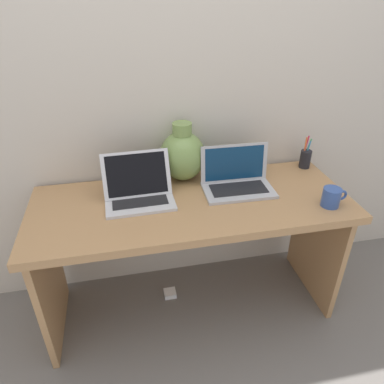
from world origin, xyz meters
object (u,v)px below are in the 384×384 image
at_px(power_brick, 170,293).
at_px(laptop_right, 236,178).
at_px(pen_cup, 305,158).
at_px(laptop_left, 138,189).
at_px(coffee_mug, 332,197).
at_px(green_vase, 182,155).

bearing_deg(power_brick, laptop_right, -1.87).
distance_m(pen_cup, power_brick, 1.12).
distance_m(laptop_left, laptop_right, 0.50).
bearing_deg(laptop_left, power_brick, 10.09).
bearing_deg(laptop_right, coffee_mug, -34.03).
bearing_deg(green_vase, coffee_mug, -33.36).
distance_m(laptop_left, coffee_mug, 0.91).
bearing_deg(coffee_mug, power_brick, 160.13).
bearing_deg(laptop_left, coffee_mug, -15.63).
bearing_deg(coffee_mug, laptop_right, 145.97).
bearing_deg(laptop_right, laptop_left, -178.64).
bearing_deg(power_brick, coffee_mug, -19.87).
bearing_deg(green_vase, power_brick, -128.44).
height_order(laptop_right, coffee_mug, laptop_right).
relative_size(green_vase, coffee_mug, 2.52).
bearing_deg(laptop_right, pen_cup, 17.29).
distance_m(laptop_left, power_brick, 0.77).
height_order(laptop_left, coffee_mug, laptop_left).
bearing_deg(green_vase, laptop_right, -32.31).
bearing_deg(power_brick, pen_cup, 8.97).
xyz_separation_m(laptop_right, coffee_mug, (0.38, -0.26, -0.01)).
relative_size(laptop_left, pen_cup, 1.79).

